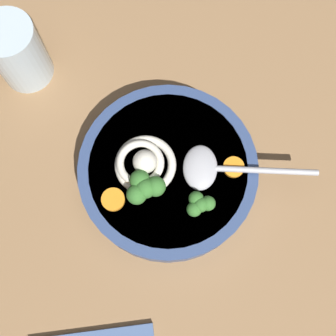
{
  "coord_description": "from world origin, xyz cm",
  "views": [
    {
      "loc": [
        10.97,
        9.95,
        63.58
      ],
      "look_at": [
        2.7,
        -2.42,
        8.1
      ],
      "focal_mm": 47.5,
      "sensor_mm": 36.0,
      "label": 1
    }
  ],
  "objects_px": {
    "soup_spoon": "(211,168)",
    "drinking_glass": "(18,52)",
    "noodle_pile": "(144,164)",
    "soup_bowl": "(168,172)"
  },
  "relations": [
    {
      "from": "noodle_pile",
      "to": "drinking_glass",
      "type": "relative_size",
      "value": 0.83
    },
    {
      "from": "noodle_pile",
      "to": "soup_spoon",
      "type": "height_order",
      "value": "noodle_pile"
    },
    {
      "from": "noodle_pile",
      "to": "drinking_glass",
      "type": "distance_m",
      "value": 0.24
    },
    {
      "from": "soup_spoon",
      "to": "drinking_glass",
      "type": "xyz_separation_m",
      "value": [
        0.13,
        -0.28,
        -0.0
      ]
    },
    {
      "from": "noodle_pile",
      "to": "soup_spoon",
      "type": "bearing_deg",
      "value": 142.65
    },
    {
      "from": "soup_bowl",
      "to": "soup_spoon",
      "type": "xyz_separation_m",
      "value": [
        -0.04,
        0.03,
        0.03
      ]
    },
    {
      "from": "soup_spoon",
      "to": "drinking_glass",
      "type": "relative_size",
      "value": 1.51
    },
    {
      "from": "noodle_pile",
      "to": "drinking_glass",
      "type": "xyz_separation_m",
      "value": [
        0.06,
        -0.23,
        -0.01
      ]
    },
    {
      "from": "drinking_glass",
      "to": "soup_bowl",
      "type": "bearing_deg",
      "value": 107.97
    },
    {
      "from": "soup_spoon",
      "to": "drinking_glass",
      "type": "bearing_deg",
      "value": 150.22
    }
  ]
}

